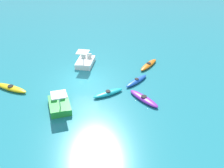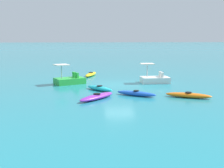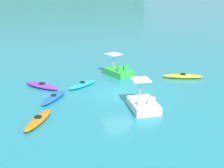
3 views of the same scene
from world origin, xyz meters
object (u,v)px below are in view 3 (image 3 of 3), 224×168
at_px(kayak_purple, 42,86).
at_px(kayak_blue, 54,98).
at_px(pedal_boat_green, 118,71).
at_px(pedal_boat_white, 143,104).
at_px(kayak_orange, 38,120).
at_px(kayak_yellow, 183,76).
at_px(kayak_cyan, 82,85).

relative_size(kayak_purple, kayak_blue, 1.05).
height_order(pedal_boat_green, pedal_boat_white, same).
bearing_deg(kayak_orange, kayak_yellow, 25.41).
xyz_separation_m(kayak_purple, pedal_boat_green, (6.25, 1.72, 0.17)).
relative_size(kayak_blue, pedal_boat_green, 0.92).
bearing_deg(kayak_yellow, kayak_orange, -154.59).
xyz_separation_m(kayak_cyan, pedal_boat_green, (3.39, 2.21, 0.17)).
bearing_deg(kayak_yellow, pedal_boat_green, 155.43).
height_order(kayak_orange, pedal_boat_green, pedal_boat_green).
xyz_separation_m(kayak_orange, kayak_cyan, (3.31, 5.40, 0.00)).
distance_m(kayak_purple, kayak_cyan, 2.90).
bearing_deg(kayak_purple, kayak_cyan, -9.59).
bearing_deg(pedal_boat_white, kayak_orange, -177.19).
distance_m(kayak_cyan, pedal_boat_green, 4.05).
height_order(kayak_purple, kayak_cyan, same).
bearing_deg(pedal_boat_green, pedal_boat_white, -94.43).
distance_m(kayak_orange, pedal_boat_white, 6.15).
bearing_deg(kayak_cyan, kayak_yellow, 0.26).
distance_m(kayak_purple, kayak_orange, 5.90).
bearing_deg(kayak_orange, pedal_boat_white, 2.81).
distance_m(kayak_purple, kayak_blue, 2.77).
bearing_deg(kayak_blue, pedal_boat_green, 38.11).
height_order(kayak_purple, kayak_orange, same).
distance_m(kayak_purple, pedal_boat_white, 7.97).
relative_size(kayak_purple, pedal_boat_green, 0.96).
height_order(kayak_cyan, kayak_blue, same).
relative_size(kayak_purple, kayak_cyan, 1.07).
height_order(kayak_orange, pedal_boat_white, pedal_boat_white).
distance_m(kayak_cyan, kayak_yellow, 8.13).
xyz_separation_m(kayak_purple, kayak_blue, (0.63, -2.69, -0.00)).
distance_m(kayak_orange, pedal_boat_green, 10.14).
relative_size(kayak_orange, pedal_boat_green, 1.02).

